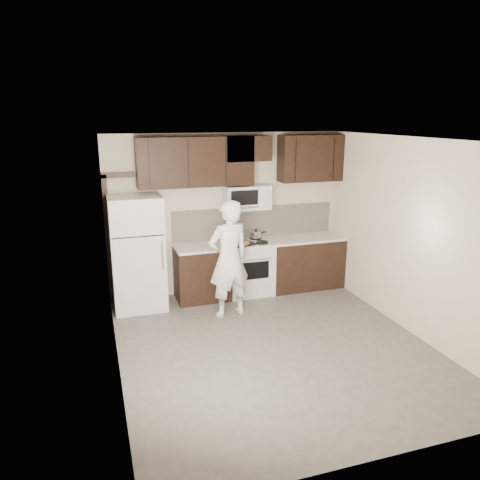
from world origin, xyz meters
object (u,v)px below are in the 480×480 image
microwave (247,197)px  refrigerator (137,253)px  person (229,259)px  stove (249,267)px

microwave → refrigerator: microwave is taller
refrigerator → person: bearing=-30.0°
stove → refrigerator: bearing=-178.5°
stove → person: (-0.58, -0.78, 0.44)m
stove → person: person is taller
microwave → person: 1.31m
person → refrigerator: bearing=-41.7°
microwave → person: size_ratio=0.42×
refrigerator → person: (1.27, -0.73, -0.00)m
refrigerator → person: refrigerator is taller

